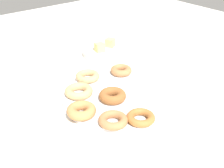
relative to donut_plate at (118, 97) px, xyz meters
The scene contains 12 objects.
ground_plane 0.01m from the donut_plate, ahead, with size 2.40×2.40×0.00m, color white.
donut_plate is the anchor object (origin of this frame).
donut_0 0.16m from the donut_plate, behind, with size 0.09×0.09×0.03m, color #C6844C.
donut_1 0.16m from the donut_plate, 45.46° to the left, with size 0.08×0.08×0.03m, color #B27547.
donut_2 0.16m from the donut_plate, 104.50° to the right, with size 0.08×0.08×0.02m, color #AD6B33.
donut_3 0.13m from the donut_plate, 138.98° to the left, with size 0.09×0.09×0.03m, color tan.
donut_4 0.04m from the donut_plate, 161.72° to the right, with size 0.09×0.09×0.03m, color #995B2D.
donut_5 0.16m from the donut_plate, 134.70° to the right, with size 0.09×0.09×0.02m, color #B27547.
donut_6 0.16m from the donut_plate, 94.73° to the left, with size 0.09×0.09×0.02m, color tan.
fruit_bowl 0.35m from the donut_plate, 58.22° to the left, with size 0.20×0.20×0.03m, color silver.
melon_chunk_left 0.34m from the donut_plate, 63.23° to the left, with size 0.04×0.04×0.04m, color #DBD67A.
melon_chunk_right 0.39m from the donut_plate, 55.01° to the left, with size 0.04×0.04×0.04m, color #DBD67A.
Camera 1 is at (-0.55, -0.64, 0.53)m, focal length 47.69 mm.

